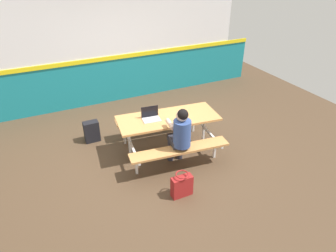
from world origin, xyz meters
TOP-DOWN VIEW (x-y plane):
  - ground_plane at (0.00, 0.00)m, footprint 10.00×10.00m
  - accent_backdrop at (0.00, 2.70)m, footprint 8.00×0.14m
  - picnic_table_main at (0.21, 0.00)m, footprint 1.94×1.74m
  - student_nearer at (0.18, -0.56)m, footprint 0.39×0.54m
  - laptop_silver at (-0.10, 0.07)m, footprint 0.34×0.26m
  - backpack_dark at (-1.05, 0.99)m, footprint 0.30×0.22m
  - tote_bag_bright at (-0.13, -1.23)m, footprint 0.34×0.21m

SIDE VIEW (x-z plane):
  - ground_plane at x=0.00m, z-range -0.02..0.00m
  - tote_bag_bright at x=-0.13m, z-range -0.02..0.41m
  - backpack_dark at x=-1.05m, z-range 0.00..0.44m
  - picnic_table_main at x=0.21m, z-range 0.20..0.94m
  - student_nearer at x=0.18m, z-range 0.10..1.31m
  - laptop_silver at x=-0.10m, z-range 0.67..0.90m
  - accent_backdrop at x=0.00m, z-range -0.05..2.55m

